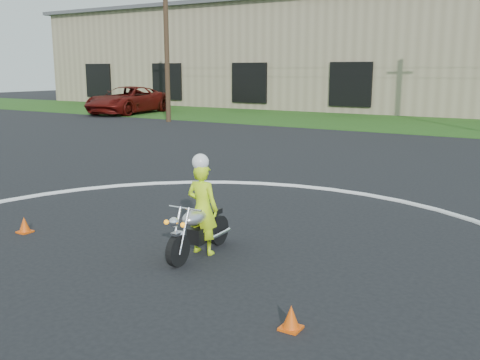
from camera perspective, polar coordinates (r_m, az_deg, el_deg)
The scene contains 7 objects.
ground at distance 6.73m, azimuth -22.20°, elevation -15.68°, with size 120.00×120.00×0.00m, color black.
grass_strip at distance 30.94m, azimuth 22.40°, elevation 5.30°, with size 120.00×10.00×0.02m, color #1E4714.
course_markings at distance 8.76m, azimuth 11.22°, elevation -8.46°, with size 19.05×19.05×0.12m.
primary_motorcycle at distance 8.77m, azimuth -4.48°, elevation -5.29°, with size 0.60×1.72×0.90m.
rider_primary_grp at distance 8.77m, azimuth -4.03°, elevation -2.76°, with size 0.57×0.39×1.68m.
pickup_grp at distance 37.92m, azimuth -11.92°, elevation 8.33°, with size 3.88×6.99×1.85m.
warehouse at distance 49.11m, azimuth 3.90°, elevation 13.05°, with size 41.00×17.00×8.30m.
Camera 1 is at (4.97, -3.40, 3.00)m, focal length 40.00 mm.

